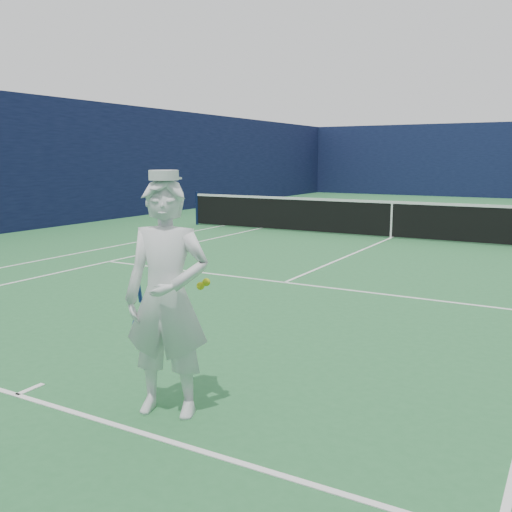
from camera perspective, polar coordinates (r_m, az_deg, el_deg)
The scene contains 5 objects.
ground at distance 15.86m, azimuth 13.32°, elevation 1.75°, with size 80.00×80.00×0.00m, color #296C39.
court_markings at distance 15.85m, azimuth 13.33°, elevation 1.77°, with size 11.03×23.83×0.01m.
windscreen_fence at distance 15.71m, azimuth 13.62°, elevation 8.99°, with size 20.12×36.12×4.00m.
tennis_net at distance 15.79m, azimuth 13.40°, elevation 3.75°, with size 12.88×0.09×1.07m.
tennis_player at distance 4.80m, azimuth -8.89°, elevation -4.19°, with size 0.90×0.68×2.06m.
Camera 1 is at (4.35, -15.09, 2.16)m, focal length 40.00 mm.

